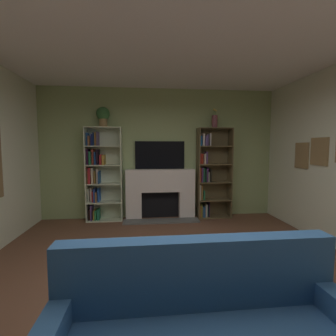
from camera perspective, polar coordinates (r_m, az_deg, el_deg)
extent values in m
plane|color=brown|center=(2.93, 2.64, -26.95)|extent=(6.92, 6.92, 0.00)
cube|color=#9BAF73|center=(5.39, -1.96, 3.36)|extent=(5.18, 0.06, 2.80)
cube|color=olive|center=(4.72, 31.85, 3.30)|extent=(0.03, 0.39, 0.46)
cube|color=#998160|center=(4.72, 31.76, 3.30)|extent=(0.01, 0.33, 0.40)
cube|color=olive|center=(5.08, 28.78, 2.58)|extent=(0.03, 0.35, 0.47)
cube|color=slate|center=(5.07, 28.69, 2.58)|extent=(0.01, 0.29, 0.41)
cube|color=white|center=(2.80, 2.91, 32.20)|extent=(5.18, 5.88, 0.06)
cube|color=white|center=(5.36, -7.98, -8.64)|extent=(0.33, 0.26, 0.59)
cube|color=white|center=(5.44, 4.28, -8.40)|extent=(0.33, 0.26, 0.59)
cube|color=white|center=(5.28, -1.82, -2.92)|extent=(1.48, 0.26, 0.48)
cube|color=black|center=(5.46, -1.87, -8.35)|extent=(0.81, 0.08, 0.59)
cube|color=#5C5D5B|center=(5.18, -1.56, -12.29)|extent=(1.58, 0.30, 0.03)
cube|color=black|center=(5.33, -1.91, 3.03)|extent=(1.07, 0.06, 0.60)
cube|color=beige|center=(5.34, -18.48, -1.46)|extent=(0.02, 0.33, 1.96)
cube|color=beige|center=(5.23, -10.78, -1.42)|extent=(0.02, 0.33, 1.96)
cube|color=beige|center=(5.42, -14.43, -1.26)|extent=(0.74, 0.02, 1.96)
cube|color=beige|center=(5.46, -14.45, -11.60)|extent=(0.70, 0.33, 0.02)
cube|color=black|center=(5.52, -17.74, -10.18)|extent=(0.04, 0.22, 0.23)
cube|color=#5A3D7B|center=(5.47, -17.32, -9.76)|extent=(0.02, 0.27, 0.33)
cube|color=olive|center=(5.50, -16.80, -10.36)|extent=(0.03, 0.23, 0.20)
cube|color=#247D3D|center=(5.49, -16.42, -10.38)|extent=(0.03, 0.24, 0.20)
cube|color=#227355|center=(5.48, -15.85, -10.27)|extent=(0.04, 0.23, 0.22)
cube|color=beige|center=(5.37, -14.53, -7.68)|extent=(0.70, 0.33, 0.02)
cube|color=beige|center=(5.44, -17.95, -6.00)|extent=(0.02, 0.20, 0.28)
cube|color=beige|center=(5.44, -17.42, -5.89)|extent=(0.04, 0.18, 0.30)
cube|color=#AC2029|center=(5.42, -17.02, -6.31)|extent=(0.03, 0.21, 0.22)
cube|color=navy|center=(5.38, -16.68, -6.08)|extent=(0.03, 0.27, 0.28)
cube|color=#94633D|center=(5.38, -16.30, -6.44)|extent=(0.03, 0.26, 0.21)
cube|color=#1D4498|center=(5.39, -15.80, -6.02)|extent=(0.04, 0.22, 0.28)
cube|color=beige|center=(5.30, -14.63, -3.54)|extent=(0.70, 0.33, 0.02)
cube|color=brown|center=(5.37, -18.08, -2.03)|extent=(0.02, 0.22, 0.26)
cube|color=#AB2128|center=(5.33, -17.72, -1.68)|extent=(0.04, 0.27, 0.33)
cube|color=beige|center=(5.33, -17.13, -1.64)|extent=(0.04, 0.25, 0.33)
cube|color=olive|center=(5.34, -16.61, -2.02)|extent=(0.03, 0.22, 0.26)
cube|color=beige|center=(5.34, -16.07, -1.79)|extent=(0.04, 0.20, 0.30)
cube|color=navy|center=(5.31, -15.73, -2.08)|extent=(0.02, 0.27, 0.25)
cube|color=beige|center=(5.25, -14.72, 0.68)|extent=(0.70, 0.33, 0.02)
cube|color=black|center=(5.33, -18.15, 2.47)|extent=(0.04, 0.24, 0.32)
cube|color=#1F683E|center=(5.32, -17.62, 2.24)|extent=(0.04, 0.24, 0.27)
cube|color=#A5382A|center=(5.34, -17.09, 2.50)|extent=(0.03, 0.18, 0.32)
cube|color=navy|center=(5.32, -16.53, 2.17)|extent=(0.04, 0.21, 0.26)
cube|color=black|center=(5.28, -16.02, 2.49)|extent=(0.03, 0.26, 0.32)
cube|color=red|center=(5.29, -15.36, 1.92)|extent=(0.04, 0.22, 0.21)
cube|color=#A77C2E|center=(5.26, -14.76, 1.89)|extent=(0.04, 0.26, 0.20)
cube|color=beige|center=(5.24, -14.81, 4.95)|extent=(0.70, 0.33, 0.02)
cube|color=navy|center=(5.33, -18.24, 6.36)|extent=(0.03, 0.23, 0.26)
cube|color=#925934|center=(5.30, -17.85, 6.06)|extent=(0.03, 0.27, 0.20)
cube|color=#2F3A94|center=(5.34, -17.36, 6.28)|extent=(0.02, 0.19, 0.24)
cube|color=navy|center=(5.33, -16.95, 6.46)|extent=(0.02, 0.19, 0.27)
cube|color=olive|center=(5.31, -16.50, 6.49)|extent=(0.03, 0.21, 0.27)
cube|color=#4F4164|center=(5.28, -16.05, 6.56)|extent=(0.02, 0.25, 0.28)
cube|color=beige|center=(5.26, -14.90, 9.12)|extent=(0.70, 0.33, 0.02)
cube|color=brown|center=(5.34, 7.01, -1.23)|extent=(0.02, 0.34, 1.96)
cube|color=brown|center=(5.55, 14.25, -1.12)|extent=(0.02, 0.34, 1.96)
cube|color=brown|center=(5.58, 10.23, -1.01)|extent=(0.74, 0.02, 1.96)
cube|color=brown|center=(5.62, 10.54, -11.06)|extent=(0.70, 0.34, 0.02)
cube|color=brown|center=(5.51, 7.23, -9.84)|extent=(0.03, 0.28, 0.26)
cube|color=olive|center=(5.54, 7.65, -9.70)|extent=(0.03, 0.24, 0.27)
cube|color=#295497|center=(5.54, 8.15, -9.93)|extent=(0.04, 0.26, 0.23)
cube|color=beige|center=(5.56, 8.71, -9.62)|extent=(0.03, 0.25, 0.28)
cube|color=#20644A|center=(5.60, 8.98, -9.68)|extent=(0.03, 0.19, 0.25)
cube|color=black|center=(5.57, 9.35, -9.30)|extent=(0.02, 0.24, 0.33)
cube|color=brown|center=(5.53, 10.60, -7.24)|extent=(0.70, 0.34, 0.02)
cube|color=beige|center=(5.43, 7.26, -5.56)|extent=(0.03, 0.26, 0.33)
cube|color=#95622B|center=(5.46, 7.74, -5.45)|extent=(0.04, 0.21, 0.33)
cube|color=#237147|center=(5.47, 8.22, -6.18)|extent=(0.03, 0.25, 0.20)
cube|color=brown|center=(5.46, 10.66, -3.22)|extent=(0.70, 0.34, 0.02)
cube|color=#A53826|center=(5.38, 7.32, -1.51)|extent=(0.04, 0.24, 0.31)
cube|color=#4E2C65|center=(5.38, 7.78, -1.51)|extent=(0.02, 0.27, 0.32)
cube|color=#236C3A|center=(5.41, 8.16, -1.53)|extent=(0.03, 0.22, 0.31)
cube|color=black|center=(5.40, 8.59, -1.70)|extent=(0.03, 0.28, 0.28)
cube|color=#572669|center=(5.43, 8.98, -1.51)|extent=(0.03, 0.22, 0.31)
cube|color=beige|center=(5.45, 9.31, -1.97)|extent=(0.02, 0.20, 0.22)
cube|color=black|center=(5.44, 9.76, -1.66)|extent=(0.03, 0.25, 0.28)
cube|color=brown|center=(5.42, 10.73, 0.88)|extent=(0.70, 0.34, 0.02)
cube|color=#A61F25|center=(5.36, 7.30, 2.21)|extent=(0.03, 0.22, 0.23)
cube|color=#AD2E1C|center=(5.38, 7.78, 2.15)|extent=(0.04, 0.20, 0.22)
cube|color=beige|center=(5.37, 8.39, 2.18)|extent=(0.03, 0.25, 0.23)
cube|color=#54376B|center=(5.41, 8.87, 2.40)|extent=(0.03, 0.21, 0.26)
cube|color=brown|center=(5.40, 10.80, 5.02)|extent=(0.70, 0.34, 0.02)
cube|color=#185290|center=(5.34, 7.47, 6.29)|extent=(0.04, 0.27, 0.21)
cube|color=beige|center=(5.36, 8.08, 6.51)|extent=(0.04, 0.25, 0.25)
cube|color=#51407B|center=(5.36, 8.65, 6.20)|extent=(0.04, 0.27, 0.20)
cube|color=#4D3C66|center=(5.41, 9.07, 6.39)|extent=(0.04, 0.20, 0.24)
cube|color=beige|center=(5.42, 9.64, 6.53)|extent=(0.03, 0.22, 0.26)
cube|color=brown|center=(5.42, 10.86, 9.06)|extent=(0.70, 0.34, 0.02)
cylinder|color=#9B7949|center=(5.28, -14.90, 10.10)|extent=(0.16, 0.16, 0.17)
sphere|color=#376C37|center=(5.30, -14.95, 12.17)|extent=(0.27, 0.27, 0.27)
cylinder|color=brown|center=(5.45, 10.83, 10.56)|extent=(0.12, 0.12, 0.27)
cylinder|color=#4C7F3F|center=(5.46, 11.10, 12.51)|extent=(0.01, 0.01, 0.10)
sphere|color=#E4CE55|center=(5.47, 11.11, 13.04)|extent=(0.04, 0.04, 0.04)
cylinder|color=#4C7F3F|center=(5.50, 10.71, 12.60)|extent=(0.01, 0.01, 0.13)
sphere|color=#E4CE55|center=(5.51, 10.72, 13.26)|extent=(0.05, 0.05, 0.05)
cube|color=#315F97|center=(1.88, 6.88, -23.08)|extent=(1.95, 0.17, 0.49)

